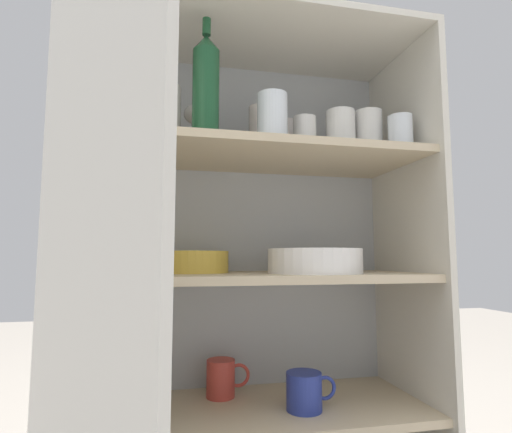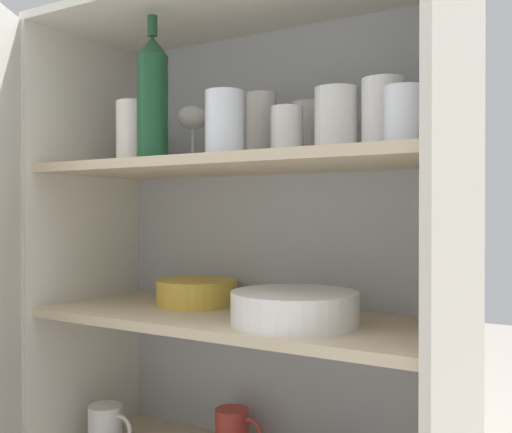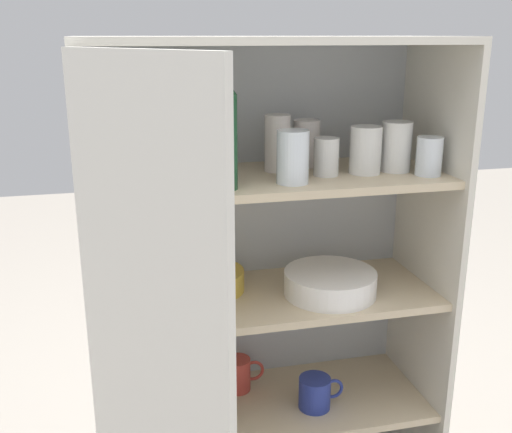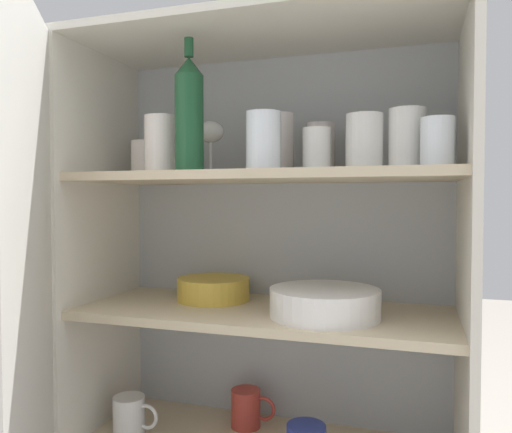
% 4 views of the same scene
% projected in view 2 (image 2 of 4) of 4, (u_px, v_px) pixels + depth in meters
% --- Properties ---
extents(cupboard_back_panel, '(0.90, 0.02, 1.29)m').
position_uv_depth(cupboard_back_panel, '(280.00, 307.00, 1.40)').
color(cupboard_back_panel, '#B2B7BC').
rests_on(cupboard_back_panel, ground_plane).
extents(cupboard_side_left, '(0.02, 0.38, 1.29)m').
position_uv_depth(cupboard_side_left, '(88.00, 302.00, 1.48)').
color(cupboard_side_left, silver).
rests_on(cupboard_side_left, ground_plane).
extents(cupboard_side_right, '(0.02, 0.38, 1.29)m').
position_uv_depth(cupboard_side_right, '(457.00, 343.00, 1.01)').
color(cupboard_side_right, silver).
rests_on(cupboard_side_right, ground_plane).
extents(cupboard_top_panel, '(0.90, 0.38, 0.02)m').
position_uv_depth(cupboard_top_panel, '(238.00, 4.00, 1.24)').
color(cupboard_top_panel, silver).
rests_on(cupboard_top_panel, cupboard_side_left).
extents(shelf_board_middle, '(0.87, 0.34, 0.02)m').
position_uv_depth(shelf_board_middle, '(238.00, 319.00, 1.24)').
color(shelf_board_middle, beige).
extents(shelf_board_upper, '(0.87, 0.34, 0.02)m').
position_uv_depth(shelf_board_upper, '(238.00, 165.00, 1.24)').
color(shelf_board_upper, beige).
extents(tumbler_glass_0, '(0.07, 0.07, 0.14)m').
position_uv_depth(tumbler_glass_0, '(261.00, 127.00, 1.27)').
color(tumbler_glass_0, silver).
rests_on(tumbler_glass_0, shelf_board_upper).
extents(tumbler_glass_1, '(0.06, 0.06, 0.09)m').
position_uv_depth(tumbler_glass_1, '(287.00, 131.00, 1.14)').
color(tumbler_glass_1, white).
rests_on(tumbler_glass_1, shelf_board_upper).
extents(tumbler_glass_2, '(0.08, 0.08, 0.09)m').
position_uv_depth(tumbler_glass_2, '(133.00, 149.00, 1.45)').
color(tumbler_glass_2, silver).
rests_on(tumbler_glass_2, shelf_board_upper).
extents(tumbler_glass_3, '(0.08, 0.08, 0.13)m').
position_uv_depth(tumbler_glass_3, '(383.00, 115.00, 1.05)').
color(tumbler_glass_3, white).
rests_on(tumbler_glass_3, shelf_board_upper).
extents(tumbler_glass_4, '(0.08, 0.08, 0.12)m').
position_uv_depth(tumbler_glass_4, '(336.00, 121.00, 1.09)').
color(tumbler_glass_4, white).
rests_on(tumbler_glass_4, shelf_board_upper).
extents(tumbler_glass_5, '(0.07, 0.07, 0.12)m').
position_uv_depth(tumbler_glass_5, '(308.00, 132.00, 1.25)').
color(tumbler_glass_5, silver).
rests_on(tumbler_glass_5, shelf_board_upper).
extents(tumbler_glass_6, '(0.08, 0.08, 0.14)m').
position_uv_depth(tumbler_glass_6, '(135.00, 133.00, 1.32)').
color(tumbler_glass_6, silver).
rests_on(tumbler_glass_6, shelf_board_upper).
extents(tumbler_glass_7, '(0.06, 0.06, 0.10)m').
position_uv_depth(tumbler_glass_7, '(404.00, 116.00, 0.96)').
color(tumbler_glass_7, white).
rests_on(tumbler_glass_7, shelf_board_upper).
extents(tumbler_glass_8, '(0.08, 0.08, 0.13)m').
position_uv_depth(tumbler_glass_8, '(225.00, 124.00, 1.15)').
color(tumbler_glass_8, white).
rests_on(tumbler_glass_8, shelf_board_upper).
extents(wine_glass_0, '(0.07, 0.07, 0.13)m').
position_uv_depth(wine_glass_0, '(193.00, 122.00, 1.36)').
color(wine_glass_0, white).
rests_on(wine_glass_0, shelf_board_upper).
extents(wine_bottle, '(0.06, 0.06, 0.29)m').
position_uv_depth(wine_bottle, '(152.00, 97.00, 1.22)').
color(wine_bottle, '#194728').
rests_on(wine_bottle, shelf_board_upper).
extents(plate_stack_white, '(0.24, 0.24, 0.06)m').
position_uv_depth(plate_stack_white, '(295.00, 308.00, 1.13)').
color(plate_stack_white, white).
rests_on(plate_stack_white, shelf_board_middle).
extents(mixing_bowl_large, '(0.19, 0.19, 0.06)m').
position_uv_depth(mixing_bowl_large, '(197.00, 291.00, 1.37)').
color(mixing_bowl_large, gold).
rests_on(mixing_bowl_large, shelf_board_middle).
extents(coffee_mug_extra_1, '(0.12, 0.08, 0.10)m').
position_uv_depth(coffee_mug_extra_1, '(233.00, 430.00, 1.36)').
color(coffee_mug_extra_1, '#BC3D33').
rests_on(coffee_mug_extra_1, shelf_board_lower).
extents(coffee_mug_extra_2, '(0.12, 0.08, 0.10)m').
position_uv_depth(coffee_mug_extra_2, '(106.00, 427.00, 1.38)').
color(coffee_mug_extra_2, white).
rests_on(coffee_mug_extra_2, shelf_board_lower).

